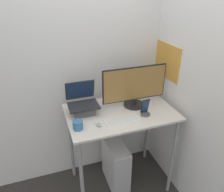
{
  "coord_description": "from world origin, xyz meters",
  "views": [
    {
      "loc": [
        -0.68,
        -1.36,
        2.05
      ],
      "look_at": [
        -0.09,
        0.33,
        1.14
      ],
      "focal_mm": 35.0,
      "sensor_mm": 36.0,
      "label": 1
    }
  ],
  "objects_px": {
    "computer_tower": "(116,164)",
    "cell_phone": "(145,111)",
    "monitor": "(135,88)",
    "laptop": "(83,105)",
    "mouse": "(99,125)",
    "keyboard": "(122,120)"
  },
  "relations": [
    {
      "from": "laptop",
      "to": "mouse",
      "type": "relative_size",
      "value": 4.85
    },
    {
      "from": "monitor",
      "to": "keyboard",
      "type": "bearing_deg",
      "value": -134.17
    },
    {
      "from": "mouse",
      "to": "cell_phone",
      "type": "xyz_separation_m",
      "value": [
        0.46,
        0.04,
        0.03
      ]
    },
    {
      "from": "keyboard",
      "to": "monitor",
      "type": "bearing_deg",
      "value": 45.83
    },
    {
      "from": "cell_phone",
      "to": "computer_tower",
      "type": "xyz_separation_m",
      "value": [
        -0.23,
        0.16,
        -0.73
      ]
    },
    {
      "from": "laptop",
      "to": "computer_tower",
      "type": "distance_m",
      "value": 0.83
    },
    {
      "from": "monitor",
      "to": "keyboard",
      "type": "xyz_separation_m",
      "value": [
        -0.22,
        -0.22,
        -0.19
      ]
    },
    {
      "from": "keyboard",
      "to": "laptop",
      "type": "bearing_deg",
      "value": 138.69
    },
    {
      "from": "monitor",
      "to": "laptop",
      "type": "bearing_deg",
      "value": 176.08
    },
    {
      "from": "laptop",
      "to": "keyboard",
      "type": "distance_m",
      "value": 0.4
    },
    {
      "from": "mouse",
      "to": "laptop",
      "type": "bearing_deg",
      "value": 105.81
    },
    {
      "from": "mouse",
      "to": "computer_tower",
      "type": "xyz_separation_m",
      "value": [
        0.23,
        0.19,
        -0.7
      ]
    },
    {
      "from": "monitor",
      "to": "cell_phone",
      "type": "distance_m",
      "value": 0.25
    },
    {
      "from": "monitor",
      "to": "cell_phone",
      "type": "bearing_deg",
      "value": -82.44
    },
    {
      "from": "monitor",
      "to": "computer_tower",
      "type": "bearing_deg",
      "value": -168.92
    },
    {
      "from": "laptop",
      "to": "computer_tower",
      "type": "bearing_deg",
      "value": -13.73
    },
    {
      "from": "monitor",
      "to": "computer_tower",
      "type": "height_order",
      "value": "monitor"
    },
    {
      "from": "computer_tower",
      "to": "cell_phone",
      "type": "bearing_deg",
      "value": -34.43
    },
    {
      "from": "monitor",
      "to": "mouse",
      "type": "distance_m",
      "value": 0.53
    },
    {
      "from": "cell_phone",
      "to": "monitor",
      "type": "bearing_deg",
      "value": 97.56
    },
    {
      "from": "computer_tower",
      "to": "monitor",
      "type": "bearing_deg",
      "value": 11.08
    },
    {
      "from": "mouse",
      "to": "computer_tower",
      "type": "height_order",
      "value": "mouse"
    }
  ]
}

